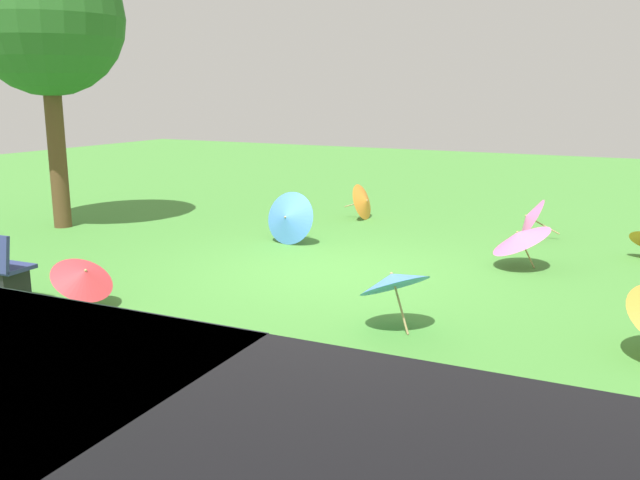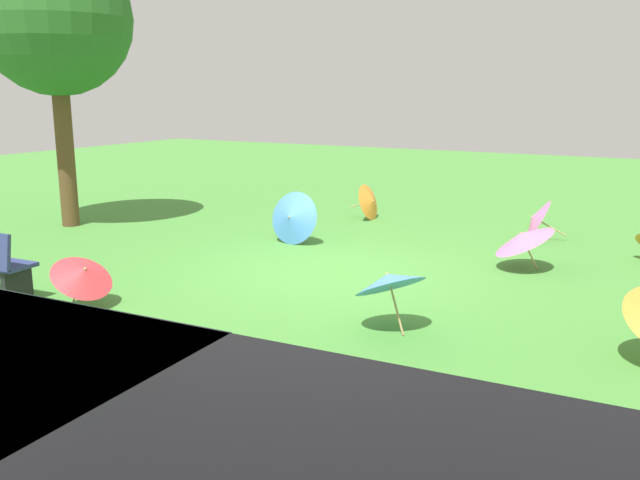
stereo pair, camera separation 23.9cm
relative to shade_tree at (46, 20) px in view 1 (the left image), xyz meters
name	(u,v)px [view 1 (the left image)]	position (x,y,z in m)	size (l,w,h in m)	color
ground	(329,272)	(-5.99, 0.58, -3.79)	(40.00, 40.00, 0.00)	#478C38
shade_tree	(46,20)	(0.00, 0.00, 0.00)	(2.78, 2.78, 5.22)	brown
parasol_pink_0	(519,237)	(-8.37, -0.88, -3.32)	(1.14, 1.16, 0.74)	tan
parasol_red_0	(84,275)	(-4.23, 3.50, -3.36)	(0.81, 0.84, 0.71)	tan
parasol_blue_0	(393,280)	(-7.68, 2.38, -3.25)	(1.06, 1.07, 0.79)	tan
parasol_blue_1	(288,218)	(-4.57, -0.70, -3.34)	(0.93, 0.82, 0.91)	tan
parasol_orange_2	(364,201)	(-4.80, -3.37, -3.42)	(0.62, 0.74, 0.74)	tan
parasol_pink_3	(529,217)	(-8.10, -3.04, -3.42)	(0.85, 0.88, 0.75)	tan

